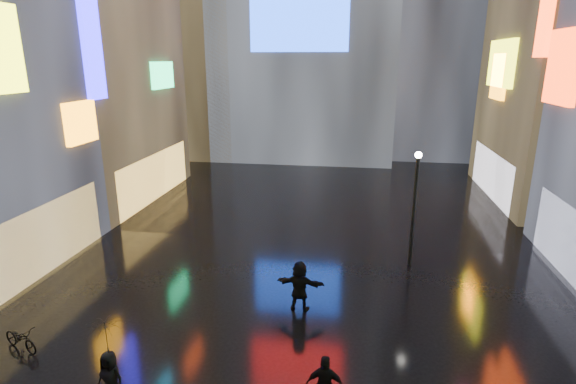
# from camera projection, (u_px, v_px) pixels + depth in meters

# --- Properties ---
(ground) EXTENTS (140.00, 140.00, 0.00)m
(ground) POSITION_uv_depth(u_px,v_px,m) (312.00, 242.00, 22.74)
(ground) COLOR black
(ground) RESTS_ON ground
(building_left_far) EXTENTS (10.28, 12.00, 22.00)m
(building_left_far) POSITION_uv_depth(u_px,v_px,m) (68.00, 24.00, 27.69)
(building_left_far) COLOR black
(building_left_far) RESTS_ON ground
(tower_flank_left) EXTENTS (10.00, 10.00, 26.00)m
(tower_flank_left) POSITION_uv_depth(u_px,v_px,m) (190.00, 14.00, 41.98)
(tower_flank_left) COLOR black
(tower_flank_left) RESTS_ON ground
(lamp_far) EXTENTS (0.30, 0.30, 5.20)m
(lamp_far) POSITION_uv_depth(u_px,v_px,m) (414.00, 203.00, 19.44)
(lamp_far) COLOR black
(lamp_far) RESTS_ON ground
(pedestrian_4) EXTENTS (0.84, 0.62, 1.57)m
(pedestrian_4) POSITION_uv_depth(u_px,v_px,m) (111.00, 378.00, 11.90)
(pedestrian_4) COLOR black
(pedestrian_4) RESTS_ON ground
(pedestrian_5) EXTENTS (1.81, 0.70, 1.92)m
(pedestrian_5) POSITION_uv_depth(u_px,v_px,m) (300.00, 286.00, 16.37)
(pedestrian_5) COLOR black
(pedestrian_5) RESTS_ON ground
(umbrella_2) EXTENTS (1.47, 1.47, 0.95)m
(umbrella_2) POSITION_uv_depth(u_px,v_px,m) (105.00, 337.00, 11.54)
(umbrella_2) COLOR black
(umbrella_2) RESTS_ON pedestrian_4
(bicycle) EXTENTS (1.63, 1.02, 0.81)m
(bicycle) POSITION_uv_depth(u_px,v_px,m) (21.00, 338.00, 14.23)
(bicycle) COLOR black
(bicycle) RESTS_ON ground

